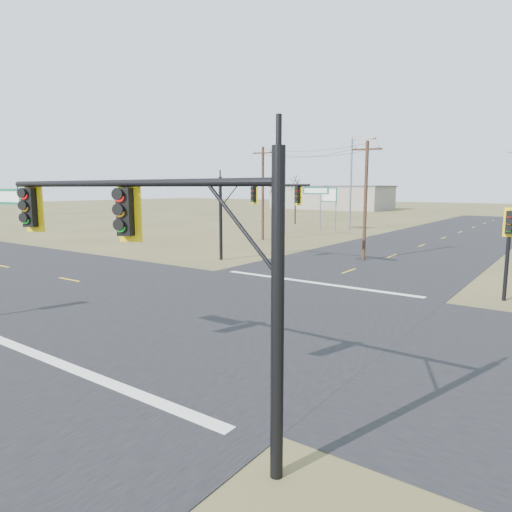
% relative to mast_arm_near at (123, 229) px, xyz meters
% --- Properties ---
extents(ground, '(320.00, 320.00, 0.00)m').
position_rel_mast_arm_near_xyz_m(ground, '(-3.52, 8.20, -4.37)').
color(ground, brown).
rests_on(ground, ground).
extents(road_ew, '(160.00, 14.00, 0.02)m').
position_rel_mast_arm_near_xyz_m(road_ew, '(-3.52, 8.20, -4.36)').
color(road_ew, black).
rests_on(road_ew, ground).
extents(road_ns, '(14.00, 160.00, 0.02)m').
position_rel_mast_arm_near_xyz_m(road_ns, '(-3.52, 8.20, -4.36)').
color(road_ns, black).
rests_on(road_ns, ground).
extents(stop_bar_near, '(12.00, 0.40, 0.01)m').
position_rel_mast_arm_near_xyz_m(stop_bar_near, '(-3.52, 0.70, -4.34)').
color(stop_bar_near, silver).
rests_on(stop_bar_near, road_ns).
extents(stop_bar_far, '(12.00, 0.40, 0.01)m').
position_rel_mast_arm_near_xyz_m(stop_bar_far, '(-3.52, 15.70, -4.34)').
color(stop_bar_far, silver).
rests_on(stop_bar_far, road_ns).
extents(mast_arm_near, '(10.32, 0.58, 5.98)m').
position_rel_mast_arm_near_xyz_m(mast_arm_near, '(0.00, 0.00, 0.00)').
color(mast_arm_near, black).
rests_on(mast_arm_near, ground).
extents(mast_arm_far, '(8.82, 0.51, 6.05)m').
position_rel_mast_arm_near_xyz_m(mast_arm_far, '(-9.95, 19.12, 0.03)').
color(mast_arm_far, black).
rests_on(mast_arm_far, ground).
extents(pedestal_signal_ne, '(0.58, 0.50, 4.41)m').
position_rel_mast_arm_near_xyz_m(pedestal_signal_ne, '(5.62, 17.26, -1.15)').
color(pedestal_signal_ne, black).
rests_on(pedestal_signal_ne, ground).
extents(utility_pole_near, '(2.06, 0.65, 8.58)m').
position_rel_mast_arm_near_xyz_m(utility_pole_near, '(-4.53, 24.94, 0.12)').
color(utility_pole_near, '#432D1C').
rests_on(utility_pole_near, ground).
extents(utility_pole_far, '(2.28, 0.36, 9.32)m').
position_rel_mast_arm_near_xyz_m(utility_pole_far, '(-18.17, 31.60, 0.48)').
color(utility_pole_far, '#432D1C').
rests_on(utility_pole_far, ground).
extents(highway_sign, '(2.73, 0.90, 5.30)m').
position_rel_mast_arm_near_xyz_m(highway_sign, '(-17.70, 45.23, -0.57)').
color(highway_sign, slate).
rests_on(highway_sign, ground).
extents(streetlight_c, '(3.19, 0.47, 11.39)m').
position_rel_mast_arm_near_xyz_m(streetlight_c, '(-15.28, 47.00, 2.03)').
color(streetlight_c, slate).
rests_on(streetlight_c, ground).
extents(bare_tree_a, '(3.04, 3.04, 7.24)m').
position_rel_mast_arm_near_xyz_m(bare_tree_a, '(-21.74, 39.38, 1.36)').
color(bare_tree_a, black).
rests_on(bare_tree_a, ground).
extents(bare_tree_b, '(3.45, 3.45, 7.47)m').
position_rel_mast_arm_near_xyz_m(bare_tree_b, '(-26.03, 51.22, 1.60)').
color(bare_tree_b, black).
rests_on(bare_tree_b, ground).
extents(warehouse_left, '(28.00, 14.00, 5.50)m').
position_rel_mast_arm_near_xyz_m(warehouse_left, '(-43.52, 98.20, -1.62)').
color(warehouse_left, gray).
rests_on(warehouse_left, ground).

